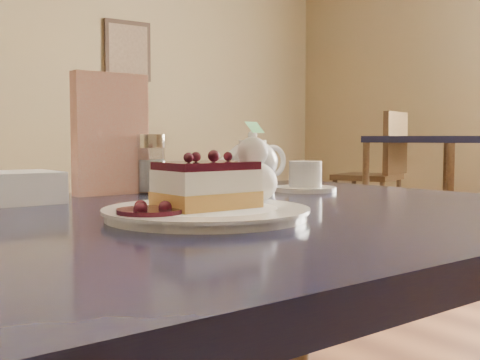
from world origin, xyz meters
TOP-DOWN VIEW (x-y plane):
  - main_table at (-0.20, 0.41)m, footprint 1.16×0.81m
  - dessert_plate at (-0.20, 0.36)m, footprint 0.24×0.24m
  - cheesecake_slice at (-0.20, 0.36)m, footprint 0.12×0.09m
  - whipped_cream at (-0.12, 0.37)m, footprint 0.06×0.06m
  - berry_sauce at (-0.28, 0.35)m, footprint 0.07×0.07m
  - tea_set at (0.14, 0.69)m, footprint 0.16×0.26m
  - menu_card at (-0.17, 0.71)m, footprint 0.13×0.04m
  - sugar_shaker at (-0.10, 0.71)m, footprint 0.06×0.06m
  - napkin_stack at (-0.34, 0.67)m, footprint 0.12×0.12m
  - bg_table_far_right at (3.00, 2.35)m, footprint 1.32×1.96m

SIDE VIEW (x-z plane):
  - bg_table_far_right at x=3.00m, z-range -0.57..0.73m
  - main_table at x=-0.20m, z-range 0.28..0.97m
  - dessert_plate at x=-0.20m, z-range 0.70..0.71m
  - berry_sauce at x=-0.28m, z-range 0.71..0.71m
  - napkin_stack at x=-0.34m, z-range 0.70..0.74m
  - whipped_cream at x=-0.12m, z-range 0.71..0.76m
  - cheesecake_slice at x=-0.20m, z-range 0.71..0.76m
  - tea_set at x=0.14m, z-range 0.69..0.79m
  - sugar_shaker at x=-0.10m, z-range 0.70..0.80m
  - menu_card at x=-0.17m, z-range 0.70..0.90m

